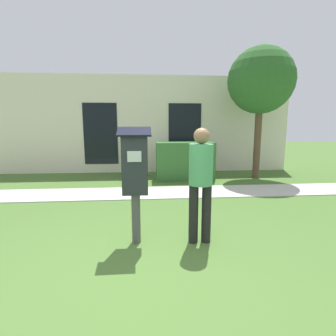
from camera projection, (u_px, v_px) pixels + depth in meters
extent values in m
plane|color=#476B2D|center=(141.00, 263.00, 3.10)|extent=(40.00, 40.00, 0.00)
cube|color=beige|center=(143.00, 193.00, 6.22)|extent=(12.00, 1.10, 0.02)
cube|color=beige|center=(143.00, 125.00, 8.82)|extent=(10.00, 0.24, 3.20)
cube|color=black|center=(101.00, 134.00, 8.63)|extent=(1.10, 0.02, 2.00)
cube|color=black|center=(185.00, 134.00, 8.86)|extent=(1.10, 0.02, 2.00)
cylinder|color=#4C4C4C|center=(136.00, 218.00, 3.60)|extent=(0.12, 0.12, 0.70)
cube|color=#23282D|center=(135.00, 164.00, 3.47)|extent=(0.34, 0.22, 0.80)
cube|color=silver|center=(134.00, 156.00, 3.34)|extent=(0.18, 0.01, 0.14)
cube|color=black|center=(134.00, 132.00, 3.40)|extent=(0.44, 0.31, 0.12)
cylinder|color=black|center=(193.00, 214.00, 3.59)|extent=(0.13, 0.13, 0.82)
cylinder|color=black|center=(206.00, 214.00, 3.61)|extent=(0.13, 0.13, 0.82)
cylinder|color=#4C9E66|center=(201.00, 165.00, 3.49)|extent=(0.32, 0.32, 0.55)
sphere|color=#8C6647|center=(202.00, 136.00, 3.42)|extent=(0.21, 0.21, 0.21)
cylinder|color=white|center=(123.00, 172.00, 7.76)|extent=(0.03, 0.03, 0.42)
cylinder|color=white|center=(135.00, 172.00, 7.79)|extent=(0.03, 0.03, 0.42)
cylinder|color=white|center=(124.00, 170.00, 8.13)|extent=(0.03, 0.03, 0.42)
cylinder|color=white|center=(136.00, 170.00, 8.17)|extent=(0.03, 0.03, 0.42)
cube|color=white|center=(129.00, 164.00, 7.92)|extent=(0.44, 0.44, 0.04)
cube|color=white|center=(129.00, 155.00, 8.08)|extent=(0.44, 0.04, 0.44)
cylinder|color=white|center=(161.00, 173.00, 7.64)|extent=(0.03, 0.03, 0.42)
cylinder|color=white|center=(173.00, 173.00, 7.67)|extent=(0.03, 0.03, 0.42)
cylinder|color=white|center=(160.00, 171.00, 8.01)|extent=(0.03, 0.03, 0.42)
cylinder|color=white|center=(172.00, 171.00, 8.04)|extent=(0.03, 0.03, 0.42)
cube|color=white|center=(167.00, 164.00, 7.80)|extent=(0.44, 0.44, 0.04)
cube|color=white|center=(166.00, 155.00, 7.96)|extent=(0.44, 0.04, 0.44)
cube|color=#33662D|center=(185.00, 161.00, 7.68)|extent=(1.69, 0.60, 1.10)
cylinder|color=brown|center=(257.00, 142.00, 7.83)|extent=(0.20, 0.20, 2.20)
sphere|color=#2D6028|center=(261.00, 80.00, 7.54)|extent=(1.90, 1.90, 1.90)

